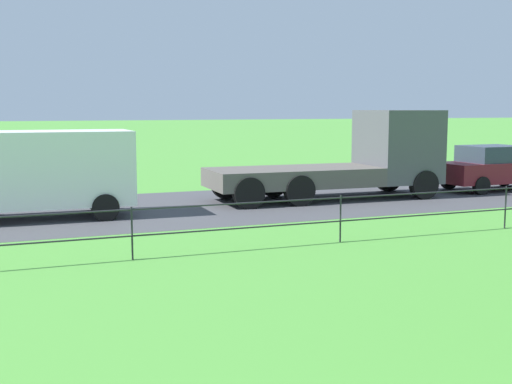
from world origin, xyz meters
The scene contains 5 objects.
street_strip centered at (0.00, 19.00, 0.00)m, with size 80.00×6.87×0.01m, color #424247.
park_fence centered at (0.00, 13.00, 0.67)m, with size 35.35×0.04×1.00m.
panel_van_center centered at (-1.43, 18.53, 1.27)m, with size 5.05×2.20×2.24m.
flatbed_truck_left centered at (8.31, 19.00, 1.22)m, with size 7.36×2.61×2.75m.
car_maroon_far_left centered at (13.63, 18.90, 0.78)m, with size 4.03×1.88×1.54m.
Camera 1 is at (-2.35, 0.86, 2.83)m, focal length 46.46 mm.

